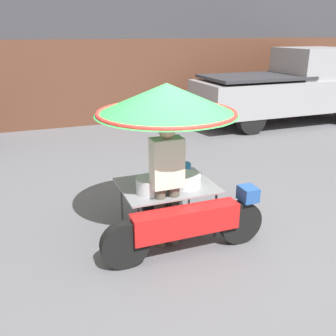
% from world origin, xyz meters
% --- Properties ---
extents(ground_plane, '(36.00, 36.00, 0.00)m').
position_xyz_m(ground_plane, '(0.00, 0.00, 0.00)').
color(ground_plane, '#56565B').
extents(shopfront_building, '(28.00, 2.06, 3.64)m').
position_xyz_m(shopfront_building, '(0.00, 7.80, 1.81)').
color(shopfront_building, '#38383D').
rests_on(shopfront_building, ground).
extents(vendor_motorcycle_cart, '(2.07, 1.78, 1.98)m').
position_xyz_m(vendor_motorcycle_cart, '(-0.23, 0.22, 1.52)').
color(vendor_motorcycle_cart, black).
rests_on(vendor_motorcycle_cart, ground).
extents(vendor_person, '(0.38, 0.22, 1.62)m').
position_xyz_m(vendor_person, '(-0.37, -0.07, 0.91)').
color(vendor_person, '#4C473D').
rests_on(vendor_person, ground).
extents(pickup_truck, '(5.45, 1.83, 2.13)m').
position_xyz_m(pickup_truck, '(5.44, 5.03, 1.02)').
color(pickup_truck, black).
rests_on(pickup_truck, ground).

